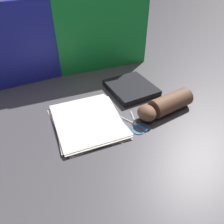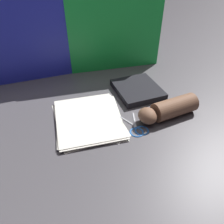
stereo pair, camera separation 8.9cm
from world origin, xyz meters
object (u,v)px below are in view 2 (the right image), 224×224
at_px(book_closed, 137,89).
at_px(hand_forearm, 168,109).
at_px(paper_stack, 89,119).
at_px(scissors, 137,128).

relative_size(book_closed, hand_forearm, 0.89).
height_order(paper_stack, hand_forearm, hand_forearm).
height_order(paper_stack, scissors, paper_stack).
xyz_separation_m(paper_stack, scissors, (0.18, -0.11, -0.00)).
bearing_deg(paper_stack, scissors, -30.61).
xyz_separation_m(book_closed, hand_forearm, (0.06, -0.22, 0.03)).
xyz_separation_m(paper_stack, hand_forearm, (0.34, -0.07, 0.03)).
bearing_deg(scissors, hand_forearm, 14.72).
relative_size(paper_stack, book_closed, 1.33).
bearing_deg(book_closed, scissors, -110.37).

